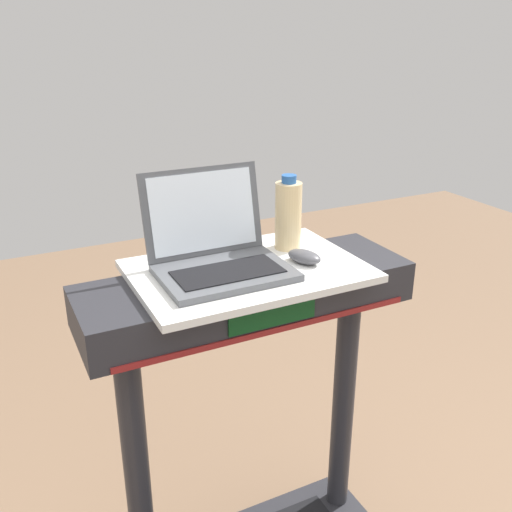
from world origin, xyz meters
The scene contains 4 objects.
desk_board centered at (0.00, 0.70, 1.08)m, with size 0.60×0.41×0.02m, color white.
laptop centered at (-0.08, 0.72, 1.14)m, with size 0.33×0.29×0.25m.
computer_mouse centered at (0.15, 0.66, 1.11)m, with size 0.06×0.10×0.03m, color #4C4C51.
water_bottle centered at (0.17, 0.78, 1.19)m, with size 0.07×0.07×0.21m.
Camera 1 is at (-0.60, -0.55, 1.68)m, focal length 40.14 mm.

